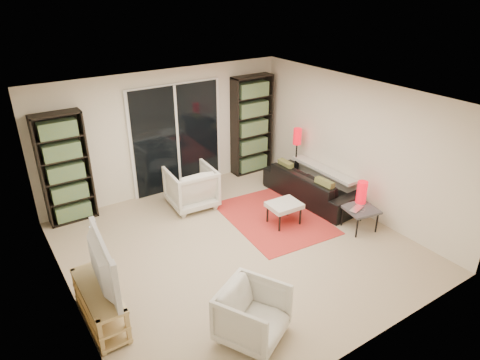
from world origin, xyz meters
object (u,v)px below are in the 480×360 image
(armchair_back, at_px, (191,187))
(ottoman, at_px, (284,206))
(sofa, at_px, (312,185))
(bookshelf_right, at_px, (252,125))
(tv_stand, at_px, (100,304))
(armchair_front, at_px, (253,314))
(bookshelf_left, at_px, (65,169))
(floor_lamp, at_px, (297,143))
(side_table, at_px, (361,210))

(armchair_back, relative_size, ottoman, 1.48)
(sofa, relative_size, armchair_back, 2.37)
(bookshelf_right, xyz_separation_m, tv_stand, (-4.20, -2.75, -0.79))
(bookshelf_right, relative_size, armchair_front, 2.83)
(tv_stand, distance_m, sofa, 4.50)
(bookshelf_right, xyz_separation_m, armchair_back, (-1.86, -0.71, -0.67))
(bookshelf_left, xyz_separation_m, sofa, (4.04, -1.75, -0.68))
(ottoman, bearing_deg, bookshelf_right, 69.11)
(armchair_front, bearing_deg, bookshelf_right, 27.51)
(armchair_front, bearing_deg, armchair_back, 46.65)
(armchair_front, height_order, floor_lamp, floor_lamp)
(bookshelf_left, bearing_deg, armchair_front, -75.05)
(armchair_front, xyz_separation_m, side_table, (2.91, 0.99, 0.02))
(bookshelf_left, height_order, tv_stand, bookshelf_left)
(tv_stand, xyz_separation_m, armchair_front, (1.42, -1.26, 0.07))
(bookshelf_right, bearing_deg, armchair_back, -158.98)
(tv_stand, distance_m, armchair_back, 3.10)
(side_table, bearing_deg, tv_stand, 176.43)
(bookshelf_left, distance_m, floor_lamp, 4.35)
(ottoman, relative_size, floor_lamp, 0.47)
(tv_stand, bearing_deg, bookshelf_right, 33.23)
(bookshelf_right, xyz_separation_m, ottoman, (-0.83, -2.18, -0.71))
(armchair_back, xyz_separation_m, floor_lamp, (2.24, -0.33, 0.51))
(bookshelf_right, relative_size, side_table, 3.56)
(bookshelf_left, height_order, ottoman, bookshelf_left)
(armchair_back, relative_size, side_table, 1.43)
(side_table, bearing_deg, armchair_back, 130.79)
(bookshelf_left, height_order, armchair_front, bookshelf_left)
(floor_lamp, bearing_deg, bookshelf_left, 166.12)
(armchair_back, bearing_deg, sofa, 157.69)
(armchair_front, bearing_deg, ottoman, 15.48)
(tv_stand, relative_size, floor_lamp, 0.97)
(armchair_back, bearing_deg, side_table, 135.25)
(bookshelf_left, xyz_separation_m, bookshelf_right, (3.85, -0.00, 0.07))
(armchair_back, height_order, ottoman, armchair_back)
(sofa, height_order, floor_lamp, floor_lamp)
(tv_stand, bearing_deg, armchair_front, -41.49)
(ottoman, bearing_deg, bookshelf_left, 144.23)
(bookshelf_right, xyz_separation_m, armchair_front, (-2.78, -4.01, -0.71))
(sofa, relative_size, armchair_front, 2.70)
(bookshelf_left, xyz_separation_m, armchair_back, (1.99, -0.71, -0.59))
(bookshelf_left, relative_size, side_table, 3.31)
(tv_stand, height_order, armchair_back, armchair_back)
(bookshelf_left, height_order, side_table, bookshelf_left)
(side_table, xyz_separation_m, floor_lamp, (0.25, 1.98, 0.54))
(bookshelf_left, height_order, armchair_back, bookshelf_left)
(bookshelf_right, height_order, armchair_back, bookshelf_right)
(bookshelf_left, xyz_separation_m, side_table, (3.98, -3.02, -0.62))
(bookshelf_left, bearing_deg, armchair_back, -19.76)
(bookshelf_right, distance_m, sofa, 1.92)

